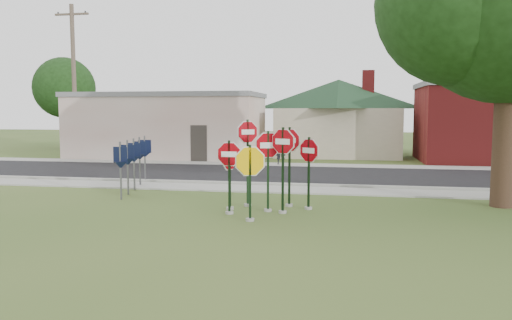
% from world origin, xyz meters
% --- Properties ---
extents(ground, '(120.00, 120.00, 0.00)m').
position_xyz_m(ground, '(0.00, 0.00, 0.00)').
color(ground, '#35501E').
rests_on(ground, ground).
extents(sidewalk_near, '(60.00, 1.60, 0.06)m').
position_xyz_m(sidewalk_near, '(0.00, 5.50, 0.03)').
color(sidewalk_near, gray).
rests_on(sidewalk_near, ground).
extents(road, '(60.00, 7.00, 0.04)m').
position_xyz_m(road, '(0.00, 10.00, 0.02)').
color(road, black).
rests_on(road, ground).
extents(sidewalk_far, '(60.00, 1.60, 0.06)m').
position_xyz_m(sidewalk_far, '(0.00, 14.30, 0.03)').
color(sidewalk_far, gray).
rests_on(sidewalk_far, ground).
extents(curb, '(60.00, 0.20, 0.14)m').
position_xyz_m(curb, '(0.00, 6.50, 0.07)').
color(curb, gray).
rests_on(curb, ground).
extents(stop_sign_center, '(1.01, 0.42, 2.56)m').
position_xyz_m(stop_sign_center, '(0.28, 1.41, 1.59)').
color(stop_sign_center, gray).
rests_on(stop_sign_center, ground).
extents(stop_sign_yellow, '(1.10, 0.37, 2.25)m').
position_xyz_m(stop_sign_yellow, '(-0.00, 0.02, 1.35)').
color(stop_sign_yellow, gray).
rests_on(stop_sign_yellow, ground).
extents(stop_sign_left, '(1.00, 0.24, 2.28)m').
position_xyz_m(stop_sign_left, '(-0.79, 0.85, 1.37)').
color(stop_sign_left, gray).
rests_on(stop_sign_left, ground).
extents(stop_sign_right, '(0.97, 0.42, 2.67)m').
position_xyz_m(stop_sign_right, '(0.75, 1.24, 1.66)').
color(stop_sign_right, gray).
rests_on(stop_sign_right, ground).
extents(stop_sign_back_right, '(0.94, 0.42, 2.63)m').
position_xyz_m(stop_sign_back_right, '(0.83, 2.32, 1.63)').
color(stop_sign_back_right, gray).
rests_on(stop_sign_back_right, ground).
extents(stop_sign_back_left, '(0.78, 0.60, 2.87)m').
position_xyz_m(stop_sign_back_left, '(-0.49, 2.12, 1.77)').
color(stop_sign_back_left, gray).
rests_on(stop_sign_back_left, ground).
extents(stop_sign_far_right, '(0.83, 0.61, 2.35)m').
position_xyz_m(stop_sign_far_right, '(1.47, 1.96, 1.42)').
color(stop_sign_far_right, gray).
rests_on(stop_sign_far_right, ground).
extents(stop_sign_far_left, '(0.40, 1.08, 2.20)m').
position_xyz_m(stop_sign_far_left, '(-0.92, 1.50, 1.33)').
color(stop_sign_far_left, gray).
rests_on(stop_sign_far_left, ground).
extents(route_sign_row, '(1.43, 4.63, 2.00)m').
position_xyz_m(route_sign_row, '(-5.40, 4.50, 1.22)').
color(route_sign_row, '#59595E').
rests_on(route_sign_row, ground).
extents(building_stucco, '(12.20, 6.20, 4.20)m').
position_xyz_m(building_stucco, '(-9.00, 18.00, 2.15)').
color(building_stucco, silver).
rests_on(building_stucco, ground).
extents(building_house, '(11.60, 11.60, 6.20)m').
position_xyz_m(building_house, '(2.00, 22.00, 3.65)').
color(building_house, '#B8AA92').
rests_on(building_house, ground).
extents(building_brick, '(10.20, 6.20, 4.75)m').
position_xyz_m(building_brick, '(12.00, 18.50, 2.40)').
color(building_brick, maroon).
rests_on(building_brick, ground).
extents(utility_pole_near, '(2.20, 0.26, 9.50)m').
position_xyz_m(utility_pole_near, '(-14.00, 15.20, 4.97)').
color(utility_pole_near, brown).
rests_on(utility_pole_near, ground).
extents(bg_tree_left, '(4.90, 4.90, 7.35)m').
position_xyz_m(bg_tree_left, '(-20.00, 24.00, 4.88)').
color(bg_tree_left, black).
rests_on(bg_tree_left, ground).
extents(pedestrian, '(0.62, 0.44, 1.58)m').
position_xyz_m(pedestrian, '(-1.01, 14.20, 0.85)').
color(pedestrian, black).
rests_on(pedestrian, sidewalk_far).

